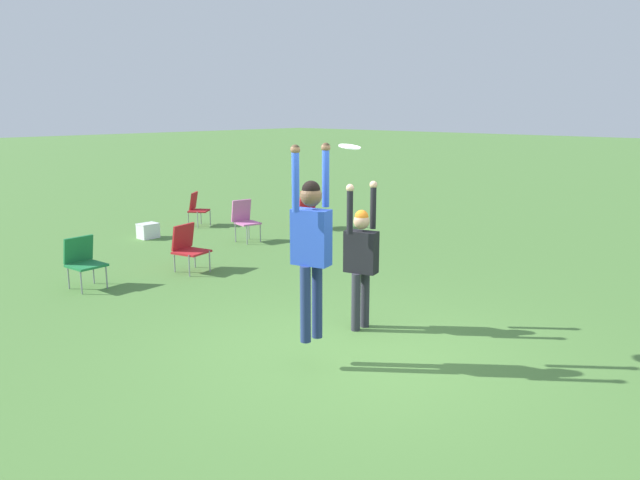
% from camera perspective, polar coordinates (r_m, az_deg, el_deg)
% --- Properties ---
extents(ground_plane, '(120.00, 120.00, 0.00)m').
position_cam_1_polar(ground_plane, '(7.58, 2.68, -10.51)').
color(ground_plane, '#4C7A38').
extents(person_jumping, '(0.58, 0.46, 2.21)m').
position_cam_1_polar(person_jumping, '(6.86, -0.81, 0.19)').
color(person_jumping, navy).
rests_on(person_jumping, ground_plane).
extents(person_defending, '(0.58, 0.47, 1.97)m').
position_cam_1_polar(person_defending, '(8.17, 3.78, -1.25)').
color(person_defending, '#2D2D38').
rests_on(person_defending, ground_plane).
extents(frisbee, '(0.25, 0.25, 0.05)m').
position_cam_1_polar(frisbee, '(7.19, 2.72, 8.52)').
color(frisbee, white).
extents(camping_chair_0, '(0.55, 0.58, 0.84)m').
position_cam_1_polar(camping_chair_0, '(10.87, -20.84, -1.63)').
color(camping_chair_0, gray).
rests_on(camping_chair_0, ground_plane).
extents(camping_chair_2, '(0.53, 0.58, 0.92)m').
position_cam_1_polar(camping_chair_2, '(13.81, -6.91, 2.05)').
color(camping_chair_2, gray).
rests_on(camping_chair_2, ground_plane).
extents(camping_chair_3, '(0.63, 0.71, 0.83)m').
position_cam_1_polar(camping_chair_3, '(15.86, -11.22, 3.01)').
color(camping_chair_3, gray).
rests_on(camping_chair_3, ground_plane).
extents(camping_chair_4, '(0.63, 0.67, 0.84)m').
position_cam_1_polar(camping_chair_4, '(11.46, -11.99, -0.49)').
color(camping_chair_4, gray).
rests_on(camping_chair_4, ground_plane).
extents(camping_chair_5, '(0.56, 0.60, 0.92)m').
position_cam_1_polar(camping_chair_5, '(15.23, -0.78, 3.11)').
color(camping_chair_5, gray).
rests_on(camping_chair_5, ground_plane).
extents(cooler_box, '(0.43, 0.33, 0.34)m').
position_cam_1_polar(cooler_box, '(14.62, -15.44, 0.82)').
color(cooler_box, white).
rests_on(cooler_box, ground_plane).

